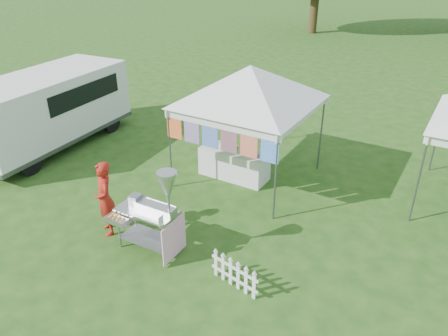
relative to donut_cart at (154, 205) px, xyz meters
The scene contains 7 objects.
ground 1.12m from the donut_cart, 70.21° to the left, with size 120.00×120.00×0.00m, color #204814.
canopy_main 4.15m from the donut_cart, 88.90° to the left, with size 4.24×4.24×3.45m.
donut_cart is the anchor object (origin of this frame).
vendor 1.36m from the donut_cart, behind, with size 0.60×0.40×1.65m, color #A71D14.
cargo_van 6.60m from the donut_cart, 156.93° to the left, with size 2.48×5.35×2.17m.
picket_fence 2.00m from the donut_cart, ahead, with size 1.06×0.23×0.56m.
display_table 3.62m from the donut_cart, 94.19° to the left, with size 1.80×0.70×0.77m, color white.
Camera 1 is at (4.71, -5.56, 5.57)m, focal length 35.00 mm.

